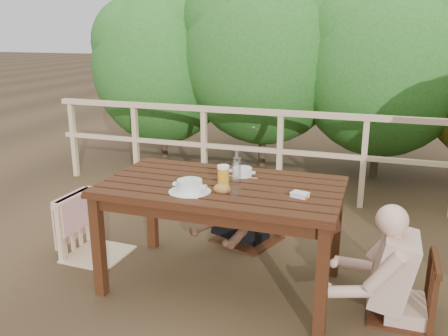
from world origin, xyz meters
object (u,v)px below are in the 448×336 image
(diner_right, at_px, (415,228))
(woman, at_px, (248,177))
(chair_far, at_px, (248,186))
(tumbler, at_px, (235,193))
(chair_left, at_px, (94,201))
(beer_glass, at_px, (223,177))
(table, at_px, (222,236))
(butter_tub, at_px, (300,196))
(soup_far, at_px, (242,173))
(soup_near, at_px, (190,187))
(chair_right, at_px, (406,258))
(bottle, at_px, (237,168))
(bread_roll, at_px, (222,189))

(diner_right, bearing_deg, woman, 58.03)
(chair_far, xyz_separation_m, tumbler, (0.21, -1.05, 0.31))
(chair_left, relative_size, beer_glass, 6.05)
(chair_left, bearing_deg, table, -93.13)
(table, distance_m, woman, 0.85)
(tumbler, relative_size, butter_tub, 0.76)
(table, xyz_separation_m, chair_left, (-1.15, 0.11, 0.10))
(diner_right, bearing_deg, tumbler, 101.67)
(chair_far, xyz_separation_m, diner_right, (1.33, -0.82, 0.12))
(soup_far, height_order, tumbler, tumbler)
(table, height_order, soup_near, soup_near)
(soup_near, distance_m, butter_tub, 0.74)
(table, relative_size, chair_right, 1.99)
(diner_right, bearing_deg, chair_left, 87.36)
(chair_right, height_order, bottle, bottle)
(chair_far, distance_m, butter_tub, 1.13)
(beer_glass, height_order, butter_tub, beer_glass)
(woman, bearing_deg, chair_left, 52.59)
(table, xyz_separation_m, chair_right, (1.27, -0.01, 0.03))
(tumbler, bearing_deg, soup_far, 100.50)
(woman, distance_m, soup_far, 0.66)
(beer_glass, bearing_deg, soup_far, 76.64)
(table, bearing_deg, chair_far, 92.38)
(bread_roll, bearing_deg, soup_near, -163.64)
(beer_glass, bearing_deg, table, 122.94)
(tumbler, bearing_deg, woman, 100.88)
(chair_left, height_order, diner_right, diner_right)
(chair_right, height_order, butter_tub, chair_right)
(woman, xyz_separation_m, tumbler, (0.21, -1.07, 0.23))
(chair_right, height_order, beer_glass, beer_glass)
(diner_right, distance_m, beer_glass, 1.29)
(woman, distance_m, bottle, 0.85)
(table, bearing_deg, woman, 92.33)
(bread_roll, relative_size, bottle, 0.48)
(chair_right, xyz_separation_m, bread_roll, (-1.21, -0.15, 0.39))
(woman, relative_size, bottle, 4.69)
(chair_left, relative_size, butter_tub, 8.82)
(table, xyz_separation_m, tumbler, (0.17, -0.24, 0.43))
(table, relative_size, beer_glass, 10.42)
(soup_near, bearing_deg, chair_far, 83.40)
(chair_right, bearing_deg, chair_left, -92.68)
(soup_near, height_order, tumbler, soup_near)
(chair_right, xyz_separation_m, woman, (-1.30, 0.84, 0.17))
(chair_right, height_order, bread_roll, bread_roll)
(tumbler, height_order, butter_tub, tumbler)
(table, bearing_deg, chair_right, -0.44)
(table, bearing_deg, tumbler, -54.42)
(beer_glass, relative_size, butter_tub, 1.46)
(soup_near, relative_size, bread_roll, 2.38)
(table, distance_m, butter_tub, 0.72)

